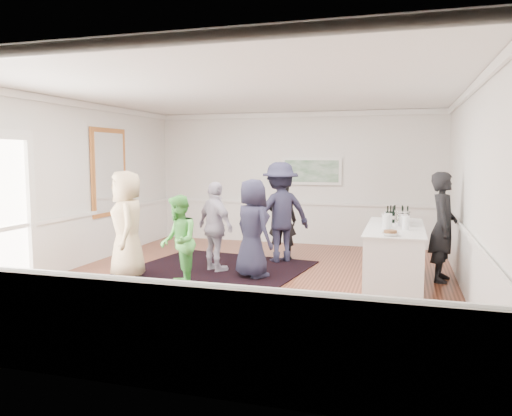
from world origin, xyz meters
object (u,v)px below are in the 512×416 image
(guest_dark_b, at_px, (282,220))
(guest_dark_a, at_px, (280,212))
(serving_table, at_px, (394,256))
(nut_bowl, at_px, (390,233))
(guest_navy, at_px, (253,228))
(ice_bucket, at_px, (402,219))
(bartender, at_px, (443,227))
(guest_lilac, at_px, (216,227))
(guest_tan, at_px, (127,225))
(guest_green, at_px, (178,241))

(guest_dark_b, bearing_deg, guest_dark_a, 90.00)
(serving_table, height_order, nut_bowl, nut_bowl)
(serving_table, distance_m, guest_navy, 2.45)
(guest_navy, distance_m, ice_bucket, 2.55)
(bartender, distance_m, guest_lilac, 4.01)
(guest_lilac, xyz_separation_m, ice_bucket, (3.31, 0.07, 0.26))
(bartender, bearing_deg, guest_tan, 112.46)
(guest_lilac, xyz_separation_m, guest_navy, (0.79, -0.23, 0.04))
(guest_tan, xyz_separation_m, guest_navy, (2.07, 0.72, -0.07))
(guest_tan, height_order, guest_dark_b, guest_tan)
(guest_dark_b, bearing_deg, nut_bowl, 127.92)
(guest_navy, bearing_deg, guest_dark_a, -58.41)
(guest_green, height_order, guest_dark_a, guest_dark_a)
(guest_navy, xyz_separation_m, nut_bowl, (2.36, -0.84, 0.15))
(guest_tan, xyz_separation_m, nut_bowl, (4.43, -0.13, 0.07))
(guest_tan, relative_size, guest_navy, 1.08)
(guest_lilac, bearing_deg, bartender, -139.36)
(guest_navy, relative_size, ice_bucket, 6.71)
(guest_dark_b, bearing_deg, serving_table, 142.94)
(guest_dark_b, bearing_deg, guest_tan, 43.60)
(serving_table, distance_m, guest_dark_b, 2.75)
(guest_lilac, bearing_deg, ice_bucket, -144.57)
(guest_dark_b, xyz_separation_m, ice_bucket, (2.39, -1.37, 0.28))
(guest_dark_a, bearing_deg, guest_dark_b, -124.87)
(guest_tan, height_order, guest_green, guest_tan)
(nut_bowl, bearing_deg, guest_lilac, 161.19)
(guest_tan, height_order, ice_bucket, guest_tan)
(guest_green, bearing_deg, guest_dark_b, 129.39)
(guest_tan, bearing_deg, bartender, 70.62)
(guest_tan, distance_m, guest_dark_b, 3.25)
(guest_lilac, height_order, guest_navy, guest_navy)
(serving_table, height_order, guest_green, guest_green)
(guest_dark_a, height_order, guest_navy, guest_dark_a)
(bartender, relative_size, ice_bucket, 7.22)
(guest_dark_a, relative_size, nut_bowl, 8.11)
(serving_table, xyz_separation_m, ice_bucket, (0.11, 0.13, 0.60))
(guest_green, relative_size, ice_bucket, 5.83)
(serving_table, relative_size, nut_bowl, 9.73)
(ice_bucket, bearing_deg, nut_bowl, -97.91)
(ice_bucket, bearing_deg, guest_dark_a, 154.94)
(nut_bowl, bearing_deg, ice_bucket, 82.09)
(bartender, xyz_separation_m, nut_bowl, (-0.83, -1.52, 0.08))
(serving_table, distance_m, ice_bucket, 0.63)
(guest_dark_a, distance_m, guest_dark_b, 0.33)
(bartender, relative_size, guest_green, 1.24)
(guest_lilac, relative_size, guest_dark_a, 0.83)
(guest_lilac, height_order, ice_bucket, guest_lilac)
(ice_bucket, bearing_deg, bartender, 29.26)
(guest_tan, relative_size, guest_dark_b, 1.16)
(guest_dark_a, height_order, ice_bucket, guest_dark_a)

